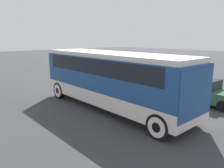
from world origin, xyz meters
name	(u,v)px	position (x,y,z in m)	size (l,w,h in m)	color
ground_plane	(112,108)	(0.00, 0.00, 0.00)	(120.00, 120.00, 0.00)	#38383A
tour_bus	(113,76)	(0.10, 0.00, 1.91)	(9.92, 2.69, 3.16)	silver
parked_car_near	(200,91)	(2.66, 4.95, 0.73)	(4.30, 1.91, 1.48)	#2D5638
parked_car_mid	(119,76)	(-4.53, 4.82, 0.70)	(4.35, 1.92, 1.40)	navy
parked_car_far	(151,73)	(-3.83, 8.28, 0.71)	(4.36, 1.91, 1.44)	#7A6B5B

